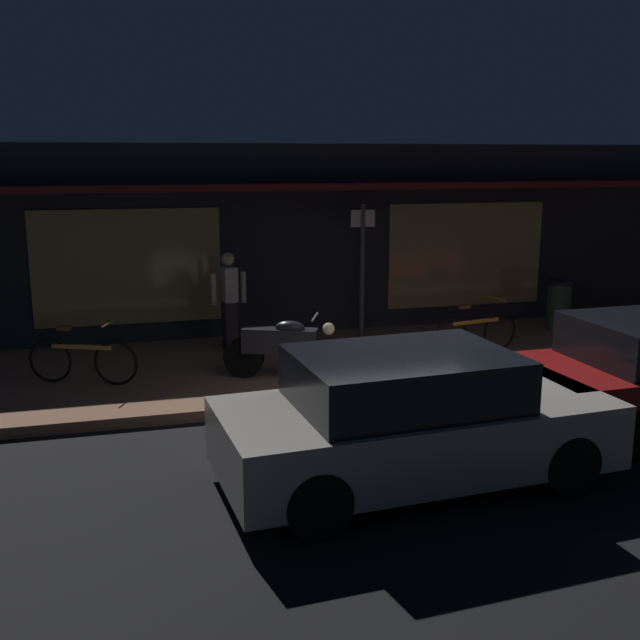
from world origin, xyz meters
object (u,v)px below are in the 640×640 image
(bicycle_parked, at_px, (475,333))
(trash_bin, at_px, (559,304))
(bicycle_extra, at_px, (82,360))
(person_photographer, at_px, (229,299))
(motorcycle, at_px, (282,346))
(sign_post, at_px, (362,263))
(parked_car_near, at_px, (412,419))

(bicycle_parked, height_order, trash_bin, trash_bin)
(bicycle_extra, distance_m, person_photographer, 2.75)
(motorcycle, height_order, bicycle_parked, motorcycle)
(bicycle_extra, height_order, trash_bin, trash_bin)
(sign_post, xyz_separation_m, parked_car_near, (-1.36, -5.78, -0.81))
(parked_car_near, bearing_deg, trash_bin, 46.30)
(bicycle_parked, distance_m, person_photographer, 4.16)
(bicycle_extra, relative_size, parked_car_near, 0.37)
(motorcycle, relative_size, trash_bin, 1.73)
(bicycle_parked, bearing_deg, bicycle_extra, -179.42)
(bicycle_extra, bearing_deg, person_photographer, 30.18)
(bicycle_parked, relative_size, parked_car_near, 0.39)
(person_photographer, height_order, trash_bin, person_photographer)
(bicycle_parked, distance_m, trash_bin, 2.73)
(bicycle_parked, distance_m, sign_post, 2.41)
(person_photographer, distance_m, parked_car_near, 5.55)
(person_photographer, relative_size, trash_bin, 1.80)
(bicycle_extra, relative_size, trash_bin, 1.66)
(motorcycle, distance_m, bicycle_parked, 3.46)
(bicycle_parked, xyz_separation_m, parked_car_near, (-2.81, -4.13, 0.20))
(bicycle_extra, bearing_deg, parked_car_near, -49.79)
(sign_post, relative_size, trash_bin, 2.58)
(bicycle_parked, relative_size, bicycle_extra, 1.06)
(motorcycle, relative_size, sign_post, 0.67)
(bicycle_extra, height_order, sign_post, sign_post)
(trash_bin, height_order, parked_car_near, parked_car_near)
(bicycle_extra, xyz_separation_m, parked_car_near, (3.44, -4.07, 0.20))
(motorcycle, xyz_separation_m, trash_bin, (5.80, 1.87, -0.03))
(motorcycle, bearing_deg, parked_car_near, -80.42)
(sign_post, xyz_separation_m, trash_bin, (3.84, -0.34, -0.89))
(bicycle_parked, bearing_deg, sign_post, 131.28)
(motorcycle, xyz_separation_m, bicycle_parked, (3.41, 0.57, -0.14))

